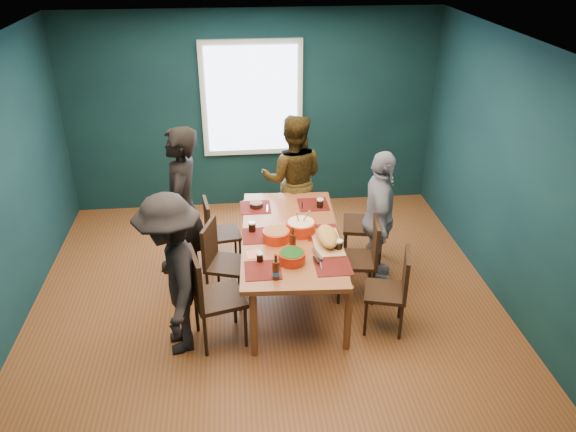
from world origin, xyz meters
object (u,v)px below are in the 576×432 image
object	(u,v)px
dining_table	(291,240)
person_far_left	(183,210)
chair_right_near	(395,285)
person_right	(379,219)
person_back	(293,179)
person_near_left	(172,276)
cutting_board	(327,238)
chair_right_mid	(365,253)
bowl_salad	(276,235)
bowl_dumpling	(301,227)
bowl_herbs	(292,257)
chair_left_near	(209,291)
chair_left_mid	(219,256)
chair_right_far	(373,218)
chair_left_far	(216,228)

from	to	relation	value
dining_table	person_far_left	distance (m)	1.20
chair_right_near	person_right	xyz separation A→B (m)	(0.04, 0.87, 0.27)
person_back	person_near_left	size ratio (longest dim) A/B	1.03
cutting_board	chair_right_mid	bearing A→B (deg)	18.31
person_right	bowl_salad	distance (m)	1.19
person_right	person_far_left	bearing A→B (deg)	93.67
person_far_left	bowl_dumpling	distance (m)	1.28
person_near_left	bowl_herbs	bearing A→B (deg)	88.86
person_near_left	bowl_herbs	xyz separation A→B (m)	(1.11, 0.17, 0.02)
chair_left_near	person_back	distance (m)	2.20
chair_right_near	chair_left_mid	bearing A→B (deg)	173.39
chair_left_near	chair_right_near	world-z (taller)	chair_left_near
bowl_salad	bowl_herbs	xyz separation A→B (m)	(0.11, -0.43, 0.00)
chair_right_far	person_back	size ratio (longest dim) A/B	0.63
chair_left_near	person_far_left	xyz separation A→B (m)	(-0.27, 1.05, 0.34)
dining_table	chair_right_near	size ratio (longest dim) A/B	2.35
chair_left_far	bowl_dumpling	world-z (taller)	bowl_dumpling
chair_left_far	cutting_board	bearing A→B (deg)	-48.10
chair_right_far	chair_right_mid	world-z (taller)	chair_right_far
dining_table	chair_left_near	size ratio (longest dim) A/B	2.05
bowl_dumpling	bowl_herbs	size ratio (longest dim) A/B	1.20
person_near_left	person_back	bearing A→B (deg)	136.22
chair_right_far	chair_right_near	size ratio (longest dim) A/B	1.18
chair_right_mid	person_right	distance (m)	0.43
bowl_salad	bowl_dumpling	bearing A→B (deg)	26.12
person_back	chair_left_mid	bearing A→B (deg)	62.80
person_right	dining_table	bearing A→B (deg)	109.64
chair_right_far	chair_right_near	bearing A→B (deg)	-81.31
chair_right_mid	cutting_board	bearing A→B (deg)	-152.57
person_far_left	cutting_board	xyz separation A→B (m)	(1.46, -0.60, -0.09)
person_near_left	cutting_board	xyz separation A→B (m)	(1.50, 0.47, 0.03)
person_far_left	bowl_salad	distance (m)	1.08
chair_right_mid	cutting_board	distance (m)	0.55
chair_left_near	bowl_salad	xyz separation A→B (m)	(0.69, 0.57, 0.24)
dining_table	chair_left_mid	bearing A→B (deg)	-178.18
chair_left_far	bowl_salad	xyz separation A→B (m)	(0.64, -0.80, 0.33)
chair_left_far	bowl_herbs	size ratio (longest dim) A/B	3.24
chair_right_far	bowl_salad	size ratio (longest dim) A/B	3.76
person_back	bowl_herbs	bearing A→B (deg)	92.64
dining_table	bowl_dumpling	xyz separation A→B (m)	(0.11, 0.02, 0.14)
chair_right_far	person_far_left	size ratio (longest dim) A/B	0.56
dining_table	chair_left_near	bearing A→B (deg)	-137.78
chair_left_near	chair_right_near	bearing A→B (deg)	-13.57
chair_left_near	person_back	bearing A→B (deg)	48.30
person_right	person_near_left	world-z (taller)	person_near_left
cutting_board	bowl_salad	bearing A→B (deg)	165.71
chair_right_mid	person_right	xyz separation A→B (m)	(0.20, 0.29, 0.24)
dining_table	chair_right_far	world-z (taller)	chair_right_far
person_far_left	person_near_left	size ratio (longest dim) A/B	1.15
bowl_salad	chair_left_near	bearing A→B (deg)	-140.10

